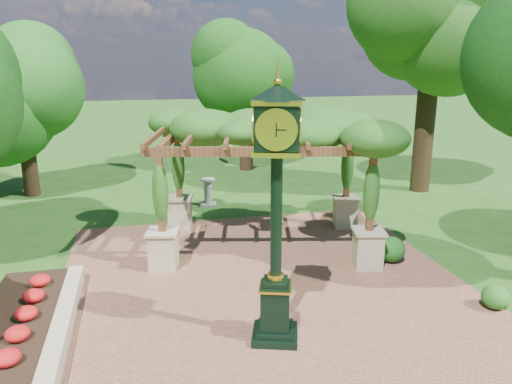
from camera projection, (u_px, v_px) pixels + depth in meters
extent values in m
plane|color=#1E4714|center=(282.00, 317.00, 11.01)|extent=(120.00, 120.00, 0.00)
cube|color=brown|center=(270.00, 296.00, 11.94)|extent=(10.00, 12.00, 0.04)
cube|color=#C6B793|center=(64.00, 322.00, 10.41)|extent=(0.35, 5.00, 0.40)
cube|color=red|center=(17.00, 328.00, 10.22)|extent=(1.50, 5.00, 0.36)
cube|color=black|center=(275.00, 334.00, 10.11)|extent=(1.14, 1.14, 0.14)
cube|color=black|center=(275.00, 307.00, 9.95)|extent=(0.71, 0.71, 1.02)
cube|color=gold|center=(275.00, 287.00, 9.83)|extent=(0.79, 0.79, 0.05)
cylinder|color=black|center=(276.00, 216.00, 9.45)|extent=(0.28, 0.28, 2.59)
cube|color=black|center=(277.00, 127.00, 9.01)|extent=(0.99, 0.99, 0.79)
cylinder|color=beige|center=(276.00, 130.00, 8.62)|extent=(0.65, 0.24, 0.68)
cone|color=black|center=(278.00, 92.00, 8.85)|extent=(1.28, 1.28, 0.28)
sphere|color=gold|center=(278.00, 82.00, 8.80)|extent=(0.16, 0.16, 0.16)
cube|color=#B7AD88|center=(163.00, 250.00, 13.39)|extent=(0.86, 0.86, 0.99)
cube|color=brown|center=(160.00, 194.00, 12.98)|extent=(0.21, 0.21, 2.04)
cube|color=#B7AD88|center=(368.00, 249.00, 13.44)|extent=(0.86, 0.86, 0.99)
cube|color=brown|center=(371.00, 193.00, 13.03)|extent=(0.21, 0.21, 2.04)
cube|color=#B7AD88|center=(180.00, 213.00, 16.58)|extent=(0.86, 0.86, 0.99)
cube|color=brown|center=(178.00, 167.00, 16.17)|extent=(0.21, 0.21, 2.04)
cube|color=#B7AD88|center=(345.00, 212.00, 16.64)|extent=(0.86, 0.86, 0.99)
cube|color=brown|center=(348.00, 166.00, 16.23)|extent=(0.21, 0.21, 2.04)
cube|color=brown|center=(266.00, 152.00, 12.72)|extent=(6.28, 1.54, 0.24)
cube|color=brown|center=(263.00, 133.00, 15.91)|extent=(6.28, 1.54, 0.24)
ellipsoid|color=#215016|center=(265.00, 131.00, 14.24)|extent=(7.10, 5.26, 1.10)
cube|color=gray|center=(208.00, 204.00, 19.26)|extent=(0.67, 0.67, 0.11)
cylinder|color=gray|center=(208.00, 192.00, 19.14)|extent=(0.34, 0.34, 0.96)
cylinder|color=gray|center=(208.00, 180.00, 19.00)|extent=(0.64, 0.64, 0.05)
ellipsoid|color=#225D1A|center=(495.00, 297.00, 11.24)|extent=(0.69, 0.69, 0.55)
ellipsoid|color=#1A5116|center=(391.00, 249.00, 13.83)|extent=(1.00, 1.00, 0.71)
ellipsoid|color=#22651D|center=(346.00, 207.00, 17.69)|extent=(0.97, 0.97, 0.71)
cylinder|color=#322113|center=(29.00, 165.00, 20.40)|extent=(0.62, 0.62, 2.57)
ellipsoid|color=#1C5117|center=(19.00, 82.00, 19.53)|extent=(4.36, 4.36, 4.06)
cylinder|color=#382216|center=(246.00, 141.00, 25.15)|extent=(0.67, 0.67, 2.87)
ellipsoid|color=#164310|center=(246.00, 66.00, 24.19)|extent=(4.36, 4.36, 4.54)
cylinder|color=#2E2112|center=(423.00, 141.00, 20.94)|extent=(0.81, 0.81, 4.29)
ellipsoid|color=#224E16|center=(436.00, 1.00, 19.50)|extent=(4.53, 4.53, 6.77)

